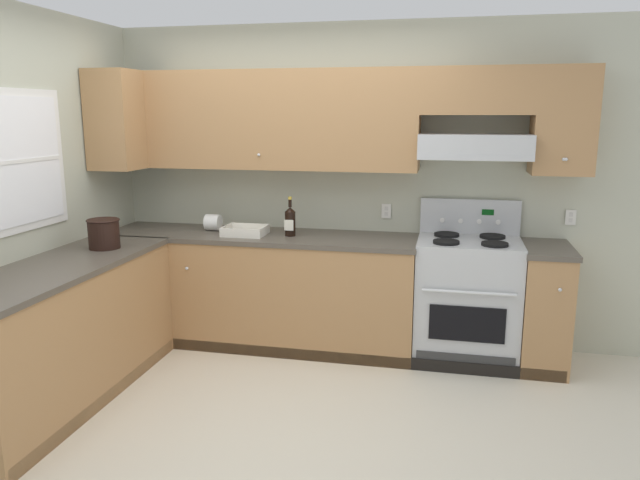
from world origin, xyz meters
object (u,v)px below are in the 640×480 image
(stove, at_px, (467,299))
(bowl, at_px, (245,232))
(bucket, at_px, (104,233))
(wine_bottle, at_px, (290,221))
(paper_towel_roll, at_px, (213,222))

(stove, bearing_deg, bowl, -177.73)
(bucket, bearing_deg, wine_bottle, 31.26)
(stove, height_order, paper_towel_roll, stove)
(wine_bottle, height_order, paper_towel_roll, wine_bottle)
(bowl, xyz_separation_m, bucket, (-0.82, -0.67, 0.09))
(stove, xyz_separation_m, wine_bottle, (-1.37, -0.03, 0.55))
(wine_bottle, bearing_deg, bowl, -173.31)
(bowl, bearing_deg, paper_towel_roll, 158.76)
(stove, height_order, wine_bottle, wine_bottle)
(wine_bottle, height_order, bucket, wine_bottle)
(bowl, xyz_separation_m, paper_towel_roll, (-0.32, 0.12, 0.04))
(stove, distance_m, bucket, 2.71)
(bowl, relative_size, paper_towel_roll, 2.47)
(wine_bottle, xyz_separation_m, paper_towel_roll, (-0.68, 0.08, -0.05))
(wine_bottle, bearing_deg, bucket, -148.74)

